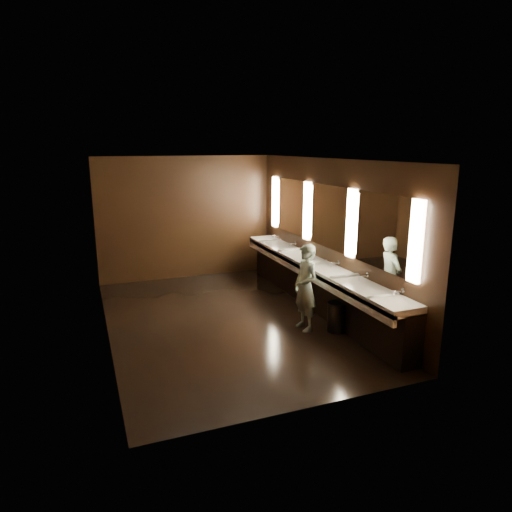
{
  "coord_description": "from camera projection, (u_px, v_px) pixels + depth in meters",
  "views": [
    {
      "loc": [
        -2.25,
        -7.27,
        3.02
      ],
      "look_at": [
        0.56,
        0.0,
        1.13
      ],
      "focal_mm": 32.0,
      "sensor_mm": 36.0,
      "label": 1
    }
  ],
  "objects": [
    {
      "name": "mirror_band",
      "position": [
        328.0,
        217.0,
        8.37
      ],
      "size": [
        0.06,
        5.03,
        1.15
      ],
      "color": "#FCEAC5",
      "rests_on": "wall_right"
    },
    {
      "name": "ceiling",
      "position": [
        224.0,
        159.0,
        7.43
      ],
      "size": [
        4.0,
        6.0,
        0.02
      ],
      "primitive_type": "cube",
      "color": "#2D2D2B",
      "rests_on": "wall_back"
    },
    {
      "name": "wall_left",
      "position": [
        102.0,
        253.0,
        7.06
      ],
      "size": [
        0.02,
        6.0,
        2.8
      ],
      "primitive_type": "cube",
      "color": "black",
      "rests_on": "floor"
    },
    {
      "name": "floor",
      "position": [
        226.0,
        320.0,
        8.09
      ],
      "size": [
        6.0,
        6.0,
        0.0
      ],
      "primitive_type": "plane",
      "color": "black",
      "rests_on": "ground"
    },
    {
      "name": "wall_front",
      "position": [
        306.0,
        296.0,
        5.04
      ],
      "size": [
        4.0,
        0.02,
        2.8
      ],
      "primitive_type": "cube",
      "color": "black",
      "rests_on": "floor"
    },
    {
      "name": "trash_bin",
      "position": [
        337.0,
        317.0,
        7.58
      ],
      "size": [
        0.4,
        0.4,
        0.5
      ],
      "primitive_type": "cylinder",
      "rotation": [
        0.0,
        0.0,
        0.29
      ],
      "color": "black",
      "rests_on": "floor"
    },
    {
      "name": "wall_back",
      "position": [
        186.0,
        218.0,
        10.48
      ],
      "size": [
        4.0,
        0.02,
        2.8
      ],
      "primitive_type": "cube",
      "color": "black",
      "rests_on": "floor"
    },
    {
      "name": "wall_right",
      "position": [
        328.0,
        235.0,
        8.46
      ],
      "size": [
        0.02,
        6.0,
        2.8
      ],
      "primitive_type": "cube",
      "color": "black",
      "rests_on": "floor"
    },
    {
      "name": "sink_counter",
      "position": [
        317.0,
        283.0,
        8.6
      ],
      "size": [
        0.55,
        5.4,
        1.01
      ],
      "color": "black",
      "rests_on": "floor"
    },
    {
      "name": "person",
      "position": [
        306.0,
        287.0,
        7.55
      ],
      "size": [
        0.39,
        0.56,
        1.46
      ],
      "primitive_type": "imported",
      "rotation": [
        0.0,
        0.0,
        -1.49
      ],
      "color": "#7FB4BE",
      "rests_on": "floor"
    }
  ]
}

